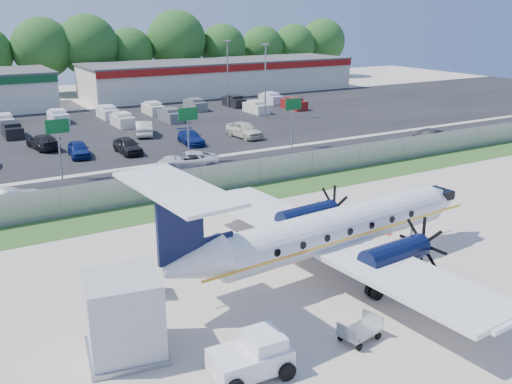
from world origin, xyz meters
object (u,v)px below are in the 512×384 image
aircraft (332,230)px  baggage_cart_far (360,331)px  service_container (124,318)px  baggage_cart_near (134,288)px  pushback_tug (253,356)px

aircraft → baggage_cart_far: 6.57m
service_container → baggage_cart_near: bearing=67.3°
aircraft → pushback_tug: (-7.65, -5.39, -1.62)m
pushback_tug → service_container: (-3.63, 3.63, 0.79)m
aircraft → pushback_tug: aircraft is taller
aircraft → baggage_cart_near: size_ratio=8.31×
baggage_cart_far → pushback_tug: bearing=177.3°
service_container → aircraft: bearing=8.9°
pushback_tug → service_container: service_container is taller
pushback_tug → baggage_cart_far: size_ratio=1.55×
pushback_tug → baggage_cart_far: bearing=-2.7°
pushback_tug → baggage_cart_far: (4.86, -0.23, -0.32)m
aircraft → service_container: (-11.28, -1.76, -0.83)m
aircraft → service_container: bearing=-171.1°
baggage_cart_far → service_container: (-8.49, 3.86, 1.11)m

